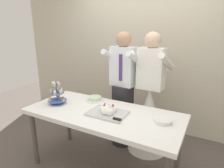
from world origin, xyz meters
TOP-DOWN VIEW (x-y plane):
  - ground_plane at (0.00, 0.00)m, footprint 8.00×8.00m
  - rear_wall at (0.00, 1.40)m, footprint 5.20×0.10m
  - dessert_table at (0.00, 0.00)m, footprint 1.80×0.80m
  - cupcake_stand at (-0.64, -0.05)m, footprint 0.23×0.23m
  - main_cake_tray at (0.08, -0.03)m, footprint 0.44×0.31m
  - plate_stack at (0.67, 0.07)m, footprint 0.19×0.19m
  - round_cake at (-0.28, 0.26)m, footprint 0.24×0.24m
  - person_groom at (-0.05, 0.65)m, footprint 0.50×0.53m
  - person_bride at (0.34, 0.68)m, footprint 0.56×0.56m

SIDE VIEW (x-z plane):
  - ground_plane at x=0.00m, z-range 0.00..0.00m
  - person_bride at x=0.34m, z-range -0.25..1.41m
  - dessert_table at x=0.00m, z-range 0.31..1.09m
  - person_groom at x=-0.05m, z-range -0.08..1.58m
  - plate_stack at x=0.67m, z-range 0.77..0.82m
  - round_cake at x=-0.28m, z-range 0.77..0.83m
  - main_cake_tray at x=0.08m, z-range 0.75..0.88m
  - cupcake_stand at x=-0.64m, z-range 0.76..1.06m
  - rear_wall at x=0.00m, z-range 0.00..2.90m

